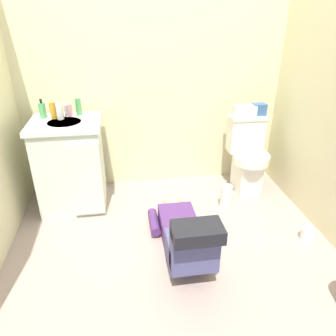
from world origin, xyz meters
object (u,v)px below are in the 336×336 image
(toilet, at_px, (247,155))
(bottle_white, at_px, (60,111))
(paper_towel_roll, at_px, (226,197))
(bottle_pink, at_px, (70,110))
(toilet_paper_roll, at_px, (308,234))
(soap_dispenser, at_px, (42,110))
(bottle_green, at_px, (78,107))
(bottle_amber, at_px, (53,110))
(toiletry_bag, at_px, (259,109))
(faucet, at_px, (66,111))
(person_plumber, at_px, (184,234))
(vanity_cabinet, at_px, (71,164))
(tissue_box, at_px, (244,111))

(toilet, relative_size, bottle_white, 5.47)
(bottle_white, height_order, paper_towel_roll, bottle_white)
(bottle_pink, bearing_deg, bottle_white, -135.72)
(bottle_white, bearing_deg, toilet, -0.81)
(toilet, relative_size, toilet_paper_roll, 6.82)
(soap_dispenser, bearing_deg, bottle_green, 7.28)
(toilet, distance_m, toilet_paper_roll, 0.95)
(bottle_amber, bearing_deg, toiletry_bag, 1.17)
(faucet, height_order, bottle_white, bottle_white)
(soap_dispenser, height_order, bottle_amber, soap_dispenser)
(toiletry_bag, bearing_deg, bottle_green, 178.95)
(soap_dispenser, bearing_deg, person_plumber, -42.09)
(faucet, xyz_separation_m, toilet_paper_roll, (1.90, -0.98, -0.82))
(vanity_cabinet, height_order, bottle_white, bottle_white)
(faucet, bearing_deg, tissue_box, -0.43)
(faucet, xyz_separation_m, bottle_amber, (-0.09, -0.05, 0.02))
(vanity_cabinet, xyz_separation_m, bottle_green, (0.11, 0.16, 0.48))
(person_plumber, relative_size, bottle_green, 7.04)
(bottle_amber, relative_size, paper_towel_roll, 0.65)
(person_plumber, distance_m, bottle_white, 1.47)
(tissue_box, distance_m, bottle_amber, 1.74)
(toiletry_bag, distance_m, bottle_amber, 1.89)
(person_plumber, height_order, toilet_paper_roll, person_plumber)
(faucet, xyz_separation_m, bottle_pink, (0.04, -0.01, 0.00))
(tissue_box, height_order, bottle_white, bottle_white)
(toilet, xyz_separation_m, toilet_paper_roll, (0.21, -0.88, -0.32))
(vanity_cabinet, height_order, person_plumber, vanity_cabinet)
(faucet, height_order, toiletry_bag, faucet)
(vanity_cabinet, xyz_separation_m, soap_dispenser, (-0.19, 0.13, 0.47))
(faucet, xyz_separation_m, person_plumber, (0.88, -0.98, -0.69))
(soap_dispenser, height_order, bottle_green, soap_dispenser)
(vanity_cabinet, relative_size, bottle_amber, 5.71)
(person_plumber, xyz_separation_m, bottle_pink, (-0.84, 0.98, 0.70))
(person_plumber, distance_m, bottle_green, 1.45)
(person_plumber, distance_m, toilet_paper_roll, 1.03)
(person_plumber, distance_m, paper_towel_roll, 0.76)
(person_plumber, bearing_deg, bottle_pink, 130.71)
(bottle_pink, height_order, bottle_green, bottle_green)
(bottle_pink, bearing_deg, bottle_amber, -161.38)
(faucet, xyz_separation_m, tissue_box, (1.64, -0.01, -0.07))
(bottle_amber, xyz_separation_m, toilet_paper_roll, (1.99, -0.93, -0.84))
(toiletry_bag, bearing_deg, tissue_box, 180.00)
(faucet, bearing_deg, bottle_green, 9.44)
(toiletry_bag, distance_m, bottle_white, 1.83)
(bottle_white, height_order, bottle_pink, bottle_white)
(toilet, height_order, person_plumber, toilet)
(vanity_cabinet, xyz_separation_m, paper_towel_roll, (1.39, -0.28, -0.31))
(soap_dispenser, bearing_deg, bottle_pink, 3.28)
(toilet_paper_roll, bearing_deg, bottle_white, 155.05)
(faucet, bearing_deg, toilet, -3.49)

